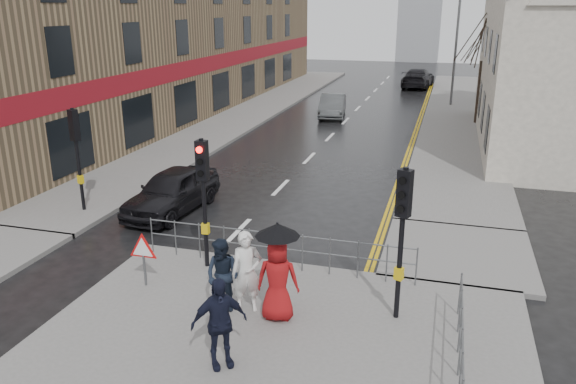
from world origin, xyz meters
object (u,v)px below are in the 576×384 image
Objects in this scene: pedestrian_a at (247,272)px; pedestrian_d at (219,323)px; pedestrian_with_umbrella at (278,269)px; car_parked at (172,191)px; pedestrian_b at (223,276)px; car_mid at (332,106)px.

pedestrian_a is 1.03× the size of pedestrian_d.
pedestrian_with_umbrella reaches higher than car_parked.
car_parked is (-4.20, 5.74, -0.25)m from pedestrian_b.
pedestrian_with_umbrella is at bearing -41.34° from car_parked.
pedestrian_with_umbrella is 1.22× the size of pedestrian_d.
pedestrian_with_umbrella is (1.27, -0.01, 0.33)m from pedestrian_b.
car_parked reaches higher than car_mid.
pedestrian_d is at bearing -108.60° from pedestrian_a.
pedestrian_with_umbrella is 24.19m from car_mid.
pedestrian_d reaches higher than car_parked.
pedestrian_a reaches higher than pedestrian_b.
pedestrian_d is 0.43× the size of car_parked.
pedestrian_with_umbrella is at bearing -35.76° from pedestrian_a.
car_mid is at bearing 99.00° from pedestrian_with_umbrella.
pedestrian_with_umbrella reaches higher than pedestrian_a.
pedestrian_b is 0.40× the size of car_mid.
pedestrian_with_umbrella is at bearing -88.55° from car_mid.
pedestrian_with_umbrella is at bearing 11.63° from pedestrian_b.
pedestrian_a is 2.07m from pedestrian_d.
pedestrian_d is at bearing -57.28° from pedestrian_b.
pedestrian_b is 7.12m from car_parked.
pedestrian_d reaches higher than car_mid.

